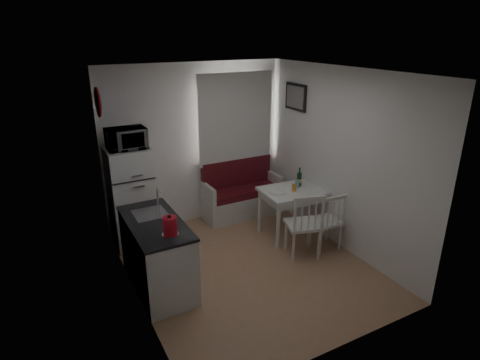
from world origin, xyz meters
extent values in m
cube|color=tan|center=(0.00, 0.00, 0.00)|extent=(3.00, 3.50, 0.02)
cube|color=white|center=(0.00, 0.00, 2.60)|extent=(3.00, 3.50, 0.02)
cube|color=white|center=(0.00, 1.75, 1.30)|extent=(3.00, 0.02, 2.60)
cube|color=white|center=(0.00, -1.75, 1.30)|extent=(3.00, 0.02, 2.60)
cube|color=white|center=(-1.50, 0.00, 1.30)|extent=(0.02, 3.50, 2.60)
cube|color=white|center=(1.50, 0.00, 1.30)|extent=(0.02, 3.50, 2.60)
cube|color=silver|center=(0.70, 1.72, 1.62)|extent=(1.22, 0.06, 1.47)
cube|color=white|center=(0.70, 1.65, 1.68)|extent=(1.35, 0.02, 1.50)
cube|color=silver|center=(-1.20, 0.15, 0.43)|extent=(0.60, 1.30, 0.86)
cube|color=black|center=(-1.20, 0.15, 0.89)|extent=(0.62, 1.32, 0.03)
cube|color=#99999E|center=(-1.18, 0.40, 0.85)|extent=(0.40, 0.40, 0.10)
cylinder|color=silver|center=(-1.02, 0.58, 1.03)|extent=(0.02, 0.02, 0.26)
cylinder|color=#1C28A9|center=(-1.47, 1.45, 2.15)|extent=(0.03, 0.40, 0.40)
cube|color=black|center=(1.48, 1.10, 2.05)|extent=(0.04, 0.52, 0.42)
cube|color=silver|center=(0.72, 1.48, 0.19)|extent=(1.36, 0.52, 0.38)
cube|color=maroon|center=(0.72, 1.48, 0.44)|extent=(1.30, 0.48, 0.13)
cube|color=maroon|center=(0.72, 1.68, 0.73)|extent=(1.30, 0.10, 0.48)
cube|color=silver|center=(1.10, 0.49, 0.74)|extent=(1.05, 0.77, 0.04)
cube|color=silver|center=(1.10, 0.49, 0.65)|extent=(0.94, 0.66, 0.12)
cylinder|color=silver|center=(1.10, 0.49, 0.36)|extent=(0.06, 0.06, 0.72)
cube|color=silver|center=(0.85, -0.08, 0.47)|extent=(0.57, 0.55, 0.04)
cube|color=silver|center=(0.85, -0.27, 0.73)|extent=(0.43, 0.17, 0.48)
cube|color=silver|center=(1.25, -0.08, 0.42)|extent=(0.44, 0.43, 0.04)
cube|color=silver|center=(1.25, -0.26, 0.66)|extent=(0.40, 0.07, 0.43)
cube|color=white|center=(-1.18, 1.40, 0.75)|extent=(0.60, 0.60, 1.49)
imported|color=white|center=(-1.18, 1.35, 1.64)|extent=(0.53, 0.36, 0.29)
cylinder|color=#B60E1D|center=(-1.15, -0.29, 1.03)|extent=(0.19, 0.19, 0.25)
cylinder|color=orange|center=(1.05, 0.44, 0.81)|extent=(0.06, 0.06, 0.11)
cylinder|color=#73A7C4|center=(1.18, 0.54, 0.81)|extent=(0.07, 0.07, 0.11)
cylinder|color=white|center=(0.80, 0.51, 0.77)|extent=(0.25, 0.25, 0.02)
camera|label=1|loc=(-2.34, -4.13, 3.04)|focal=30.00mm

